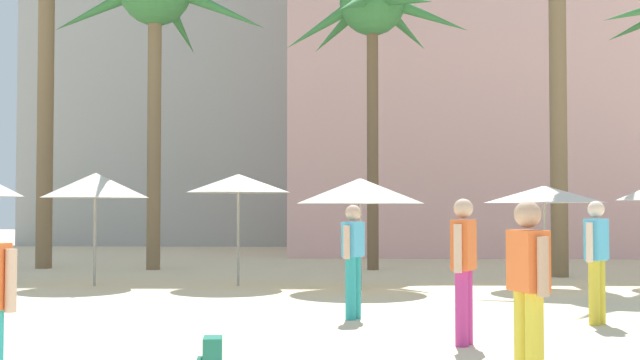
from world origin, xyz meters
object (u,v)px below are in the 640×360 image
object	(u,v)px
cafe_umbrella_2	(544,194)
person_far_right	(528,290)
cafe_umbrella_3	(360,191)
backpack	(211,359)
person_mid_left	(464,264)
palm_tree_left	(373,17)
cafe_umbrella_1	(238,183)
person_far_left	(353,256)
cafe_umbrella_7	(95,185)
person_near_right	(597,256)
palm_tree_far_right	(156,6)

from	to	relation	value
cafe_umbrella_2	person_far_right	distance (m)	10.25
cafe_umbrella_3	backpack	size ratio (longest dim) A/B	6.33
cafe_umbrella_3	person_mid_left	distance (m)	6.97
palm_tree_left	cafe_umbrella_1	size ratio (longest dim) A/B	3.42
cafe_umbrella_1	person_far_left	world-z (taller)	cafe_umbrella_1
person_far_left	cafe_umbrella_3	bearing A→B (deg)	110.97
cafe_umbrella_7	person_near_right	world-z (taller)	cafe_umbrella_7
cafe_umbrella_3	palm_tree_left	bearing A→B (deg)	85.75
person_far_left	person_far_right	bearing A→B (deg)	-50.45
cafe_umbrella_2	person_near_right	bearing A→B (deg)	-95.14
cafe_umbrella_1	cafe_umbrella_3	world-z (taller)	cafe_umbrella_1
cafe_umbrella_1	person_mid_left	world-z (taller)	cafe_umbrella_1
palm_tree_left	person_far_right	distance (m)	16.36
cafe_umbrella_2	person_near_right	size ratio (longest dim) A/B	1.40
backpack	person_far_left	world-z (taller)	person_far_left
person_far_left	person_near_right	bearing A→B (deg)	15.66
cafe_umbrella_2	person_mid_left	xyz separation A→B (m)	(-2.64, -7.08, -0.98)
cafe_umbrella_2	cafe_umbrella_3	bearing A→B (deg)	-175.63
palm_tree_far_right	cafe_umbrella_7	size ratio (longest dim) A/B	3.58
cafe_umbrella_7	person_far_right	world-z (taller)	cafe_umbrella_7
cafe_umbrella_7	person_near_right	bearing A→B (deg)	-31.13
cafe_umbrella_1	palm_tree_left	bearing A→B (deg)	57.46
palm_tree_left	person_far_left	xyz separation A→B (m)	(-0.56, -10.02, -6.04)
palm_tree_far_right	person_far_left	world-z (taller)	palm_tree_far_right
palm_tree_left	person_mid_left	bearing A→B (deg)	-86.31
cafe_umbrella_7	person_far_left	world-z (taller)	cafe_umbrella_7
cafe_umbrella_1	person_mid_left	bearing A→B (deg)	-62.97
person_far_right	cafe_umbrella_3	bearing A→B (deg)	-99.34
cafe_umbrella_7	person_far_right	size ratio (longest dim) A/B	1.41
cafe_umbrella_3	person_far_left	world-z (taller)	cafe_umbrella_3
person_mid_left	cafe_umbrella_2	bearing A→B (deg)	93.43
palm_tree_far_right	person_far_right	size ratio (longest dim) A/B	5.04
person_far_right	backpack	bearing A→B (deg)	-30.56
cafe_umbrella_2	person_far_right	bearing A→B (deg)	-103.92
palm_tree_left	person_near_right	world-z (taller)	palm_tree_left
palm_tree_left	cafe_umbrella_7	distance (m)	9.26
palm_tree_far_right	cafe_umbrella_7	bearing A→B (deg)	-91.60
backpack	person_near_right	bearing A→B (deg)	-147.73
cafe_umbrella_3	person_near_right	world-z (taller)	cafe_umbrella_3
cafe_umbrella_2	person_near_right	distance (m)	5.31
cafe_umbrella_2	person_far_right	world-z (taller)	cafe_umbrella_2
person_far_right	person_mid_left	bearing A→B (deg)	-103.86
cafe_umbrella_2	backpack	distance (m)	10.83
cafe_umbrella_7	person_far_left	size ratio (longest dim) A/B	1.42
cafe_umbrella_3	person_far_right	world-z (taller)	cafe_umbrella_3
person_near_right	person_mid_left	bearing A→B (deg)	79.46
palm_tree_far_right	cafe_umbrella_7	world-z (taller)	palm_tree_far_right
palm_tree_left	cafe_umbrella_2	size ratio (longest dim) A/B	3.33
palm_tree_left	cafe_umbrella_2	bearing A→B (deg)	-56.91
palm_tree_far_right	person_far_right	distance (m)	17.75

